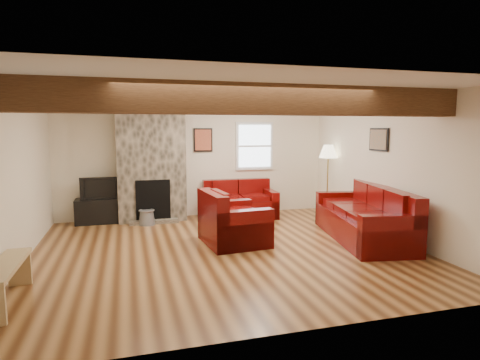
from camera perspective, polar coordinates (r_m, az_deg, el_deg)
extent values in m
plane|color=#593117|center=(6.58, -2.01, -9.90)|extent=(8.00, 8.00, 0.00)
plane|color=silver|center=(6.31, -2.11, 12.33)|extent=(8.00, 8.00, 0.00)
plane|color=#EDE2C3|center=(9.01, -6.22, 2.82)|extent=(8.00, 0.00, 8.00)
plane|color=#EDE2C3|center=(3.74, 8.01, -3.49)|extent=(8.00, 0.00, 8.00)
plane|color=#EDE2C3|center=(6.33, -29.47, 0.04)|extent=(0.00, 7.50, 7.50)
plane|color=#EDE2C3|center=(7.61, 20.46, 1.59)|extent=(0.00, 7.50, 7.50)
cube|color=#372010|center=(5.09, 1.29, 11.40)|extent=(6.00, 0.36, 0.38)
cube|color=#343028|center=(8.65, -12.49, 2.51)|extent=(1.40, 0.50, 2.50)
cube|color=black|center=(8.50, -12.24, -3.00)|extent=(0.70, 0.06, 0.90)
cube|color=#343028|center=(8.54, -12.15, -5.77)|extent=(1.00, 0.25, 0.08)
cylinder|color=#482717|center=(7.26, -0.62, -8.07)|extent=(0.66, 0.66, 0.04)
cylinder|color=#482717|center=(7.21, -0.62, -6.56)|extent=(0.35, 0.35, 0.44)
cylinder|color=white|center=(7.15, -0.63, -4.60)|extent=(0.99, 0.99, 0.02)
cube|color=maroon|center=(7.15, -0.63, -4.38)|extent=(0.27, 0.20, 0.03)
cube|color=black|center=(8.82, -19.09, -4.16)|extent=(1.02, 0.41, 0.51)
imported|color=black|center=(8.74, -19.22, -1.05)|extent=(0.79, 0.10, 0.46)
cylinder|color=#A59044|center=(9.28, 12.20, -4.88)|extent=(0.29, 0.29, 0.03)
cylinder|color=#A59044|center=(9.16, 12.32, -0.60)|extent=(0.03, 0.03, 1.43)
cone|color=#FFEFC1|center=(9.09, 12.45, 4.00)|extent=(0.41, 0.41, 0.29)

